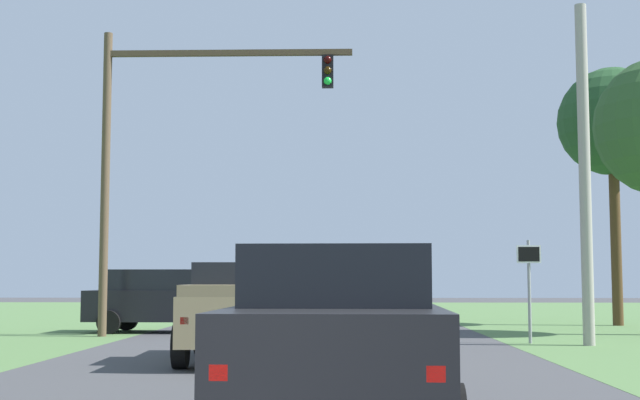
# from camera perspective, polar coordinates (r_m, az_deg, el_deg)

# --- Properties ---
(ground_plane) EXTENTS (120.00, 120.00, 0.00)m
(ground_plane) POSITION_cam_1_polar(r_m,az_deg,el_deg) (15.17, -2.04, -11.08)
(ground_plane) COLOR #424244
(red_suv_near) EXTENTS (2.29, 4.88, 1.89)m
(red_suv_near) POSITION_cam_1_polar(r_m,az_deg,el_deg) (9.03, 1.20, -8.77)
(red_suv_near) COLOR black
(red_suv_near) RESTS_ON ground_plane
(pickup_truck_lead) EXTENTS (2.48, 4.89, 1.88)m
(pickup_truck_lead) POSITION_cam_1_polar(r_m,az_deg,el_deg) (17.22, -4.83, -7.12)
(pickup_truck_lead) COLOR tan
(pickup_truck_lead) RESTS_ON ground_plane
(traffic_light) EXTENTS (7.03, 0.40, 8.53)m
(traffic_light) POSITION_cam_1_polar(r_m,az_deg,el_deg) (25.16, -9.92, 4.03)
(traffic_light) COLOR brown
(traffic_light) RESTS_ON ground_plane
(keep_moving_sign) EXTENTS (0.60, 0.09, 2.54)m
(keep_moving_sign) POSITION_cam_1_polar(r_m,az_deg,el_deg) (22.47, 13.33, -4.86)
(keep_moving_sign) COLOR gray
(keep_moving_sign) RESTS_ON ground_plane
(crossing_suv_far) EXTENTS (4.45, 2.24, 1.86)m
(crossing_suv_far) POSITION_cam_1_polar(r_m,az_deg,el_deg) (26.88, -10.15, -6.34)
(crossing_suv_far) COLOR black
(crossing_suv_far) RESTS_ON ground_plane
(utility_pole_right) EXTENTS (0.28, 0.28, 8.30)m
(utility_pole_right) POSITION_cam_1_polar(r_m,az_deg,el_deg) (22.29, 16.70, 1.73)
(utility_pole_right) COLOR #9E998E
(utility_pole_right) RESTS_ON ground_plane
(extra_tree_2) EXTENTS (3.74, 3.74, 8.90)m
(extra_tree_2) POSITION_cam_1_polar(r_m,az_deg,el_deg) (32.37, 18.33, 4.74)
(extra_tree_2) COLOR #4C351E
(extra_tree_2) RESTS_ON ground_plane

